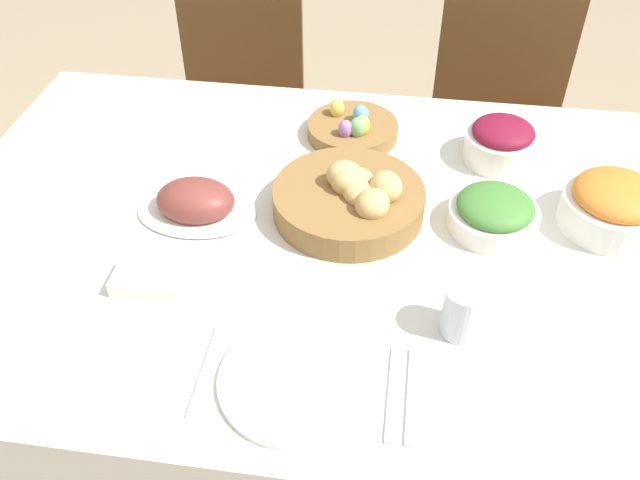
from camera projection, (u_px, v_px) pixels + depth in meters
ground_plane at (315, 425)px, 1.87m from camera, size 12.00×12.00×0.00m
dining_table at (314, 340)px, 1.63m from camera, size 1.59×1.11×0.72m
chair_far_right at (497, 103)px, 2.14m from camera, size 0.46×0.46×1.00m
chair_far_left at (234, 84)px, 2.23m from camera, size 0.44×0.44×1.00m
bread_basket at (351, 198)px, 1.39m from camera, size 0.31×0.31×0.11m
egg_basket at (353, 128)px, 1.62m from camera, size 0.22×0.22×0.08m
ham_platter at (196, 203)px, 1.40m from camera, size 0.25×0.18×0.08m
beet_salad_bowl at (501, 142)px, 1.53m from camera, size 0.16×0.16×0.10m
carrot_bowl at (614, 205)px, 1.36m from camera, size 0.21×0.21×0.11m
green_salad_bowl at (494, 213)px, 1.36m from camera, size 0.18×0.18×0.08m
dinner_plate at (297, 380)px, 1.09m from camera, size 0.26×0.26×0.01m
fork at (205, 370)px, 1.11m from camera, size 0.01×0.19×0.00m
knife at (391, 392)px, 1.08m from camera, size 0.01×0.19×0.00m
spoon at (410, 395)px, 1.07m from camera, size 0.01×0.19×0.00m
drinking_cup at (463, 311)px, 1.15m from camera, size 0.07×0.07×0.10m
butter_dish at (149, 280)px, 1.25m from camera, size 0.13×0.08×0.03m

